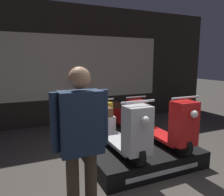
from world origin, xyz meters
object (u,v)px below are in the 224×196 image
at_px(scooter_backrow_1, 124,115).
at_px(scooter_backrow_0, 94,118).
at_px(scooter_display_right, 160,123).
at_px(person_left_browsing, 81,135).
at_px(scooter_display_left, 119,129).

bearing_deg(scooter_backrow_1, scooter_backrow_0, 180.00).
height_order(scooter_display_right, scooter_backrow_0, scooter_display_right).
xyz_separation_m(scooter_display_right, scooter_backrow_0, (-0.60, 1.81, -0.28)).
height_order(scooter_backrow_0, scooter_backrow_1, same).
relative_size(scooter_display_right, person_left_browsing, 1.01).
bearing_deg(scooter_backrow_1, scooter_display_left, -119.56).
xyz_separation_m(scooter_display_right, person_left_browsing, (-1.72, -1.01, 0.35)).
relative_size(scooter_display_left, scooter_backrow_1, 1.00).
distance_m(scooter_display_right, person_left_browsing, 2.03).
distance_m(scooter_backrow_1, person_left_browsing, 3.48).
bearing_deg(scooter_backrow_0, scooter_display_right, -71.74).
bearing_deg(person_left_browsing, scooter_display_left, 48.08).
xyz_separation_m(scooter_display_left, person_left_browsing, (-0.91, -1.01, 0.35)).
height_order(scooter_display_left, scooter_display_right, same).
bearing_deg(scooter_display_right, scooter_backrow_0, 108.26).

